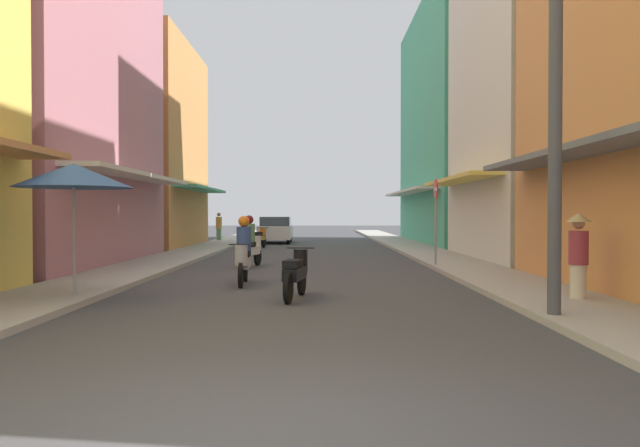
% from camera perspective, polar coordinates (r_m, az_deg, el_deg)
% --- Properties ---
extents(ground_plane, '(111.91, 111.91, 0.00)m').
position_cam_1_polar(ground_plane, '(25.74, -0.73, -2.68)').
color(ground_plane, '#424244').
extents(sidewalk_left, '(2.05, 58.87, 0.12)m').
position_cam_1_polar(sidewalk_left, '(26.24, -11.09, -2.50)').
color(sidewalk_left, '#ADA89E').
rests_on(sidewalk_left, ground).
extents(sidewalk_right, '(2.05, 58.87, 0.12)m').
position_cam_1_polar(sidewalk_right, '(26.09, 9.69, -2.52)').
color(sidewalk_right, '#ADA89E').
rests_on(sidewalk_right, ground).
extents(building_left_mid, '(7.05, 10.21, 10.21)m').
position_cam_1_polar(building_left_mid, '(21.00, -26.10, 10.36)').
color(building_left_mid, '#B7727F').
rests_on(building_left_mid, ground).
extents(building_left_far, '(7.05, 8.57, 9.68)m').
position_cam_1_polar(building_left_far, '(30.35, -17.48, 6.96)').
color(building_left_far, '#D88C4C').
rests_on(building_left_far, ground).
extents(building_right_mid, '(7.05, 8.18, 16.12)m').
position_cam_1_polar(building_right_mid, '(23.31, 22.08, 16.87)').
color(building_right_mid, silver).
rests_on(building_right_mid, ground).
extents(building_right_far, '(7.05, 13.99, 12.79)m').
position_cam_1_polar(building_right_far, '(33.98, 14.55, 8.97)').
color(building_right_far, '#4CB28C').
rests_on(building_right_far, ground).
extents(motorbike_silver, '(0.55, 1.81, 1.58)m').
position_cam_1_polar(motorbike_silver, '(13.91, -7.07, -2.88)').
color(motorbike_silver, black).
rests_on(motorbike_silver, ground).
extents(motorbike_orange, '(0.61, 1.79, 0.96)m').
position_cam_1_polar(motorbike_orange, '(28.47, -5.46, -1.32)').
color(motorbike_orange, black).
rests_on(motorbike_orange, ground).
extents(motorbike_black, '(0.59, 1.80, 0.96)m').
position_cam_1_polar(motorbike_black, '(11.51, -2.08, -4.67)').
color(motorbike_black, black).
rests_on(motorbike_black, ground).
extents(motorbike_white, '(0.62, 1.79, 1.58)m').
position_cam_1_polar(motorbike_white, '(18.35, -6.33, -1.95)').
color(motorbike_white, black).
rests_on(motorbike_white, ground).
extents(parked_car, '(1.80, 4.12, 1.45)m').
position_cam_1_polar(parked_car, '(33.33, -3.99, -0.58)').
color(parked_car, silver).
rests_on(parked_car, ground).
extents(pedestrian_midway, '(0.34, 0.34, 1.69)m').
position_cam_1_polar(pedestrian_midway, '(34.79, -9.35, -0.36)').
color(pedestrian_midway, '#598C59').
rests_on(pedestrian_midway, ground).
extents(pedestrian_crossing, '(0.44, 0.44, 1.64)m').
position_cam_1_polar(pedestrian_crossing, '(11.67, 23.53, -2.59)').
color(pedestrian_crossing, beige).
rests_on(pedestrian_crossing, ground).
extents(vendor_umbrella, '(2.15, 2.15, 2.56)m').
position_cam_1_polar(vendor_umbrella, '(12.12, -22.10, 4.22)').
color(vendor_umbrella, '#99999E').
rests_on(vendor_umbrella, ground).
extents(utility_pole, '(0.20, 1.20, 7.24)m').
position_cam_1_polar(utility_pole, '(9.87, 21.66, 12.98)').
color(utility_pole, '#4C4C4F').
rests_on(utility_pole, ground).
extents(street_sign_no_entry, '(0.07, 0.60, 2.65)m').
position_cam_1_polar(street_sign_no_entry, '(18.02, 11.14, 1.21)').
color(street_sign_no_entry, gray).
rests_on(street_sign_no_entry, ground).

